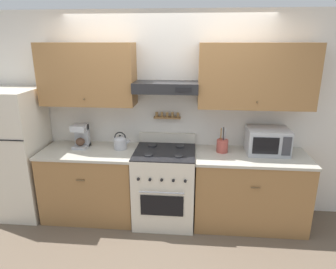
{
  "coord_description": "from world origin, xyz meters",
  "views": [
    {
      "loc": [
        0.35,
        -3.03,
        2.19
      ],
      "look_at": [
        0.04,
        0.28,
        1.15
      ],
      "focal_mm": 32.0,
      "sensor_mm": 36.0,
      "label": 1
    }
  ],
  "objects_px": {
    "tea_kettle": "(120,142)",
    "microwave": "(267,141)",
    "utensil_crock": "(222,146)",
    "stove_range": "(165,185)",
    "refrigerator": "(15,154)",
    "coffee_maker": "(81,136)"
  },
  "relations": [
    {
      "from": "tea_kettle",
      "to": "microwave",
      "type": "relative_size",
      "value": 0.45
    },
    {
      "from": "microwave",
      "to": "utensil_crock",
      "type": "bearing_deg",
      "value": -178.07
    },
    {
      "from": "microwave",
      "to": "utensil_crock",
      "type": "distance_m",
      "value": 0.53
    },
    {
      "from": "stove_range",
      "to": "microwave",
      "type": "height_order",
      "value": "microwave"
    },
    {
      "from": "utensil_crock",
      "to": "microwave",
      "type": "bearing_deg",
      "value": 1.93
    },
    {
      "from": "tea_kettle",
      "to": "utensil_crock",
      "type": "relative_size",
      "value": 0.71
    },
    {
      "from": "refrigerator",
      "to": "tea_kettle",
      "type": "distance_m",
      "value": 1.37
    },
    {
      "from": "stove_range",
      "to": "microwave",
      "type": "distance_m",
      "value": 1.36
    },
    {
      "from": "refrigerator",
      "to": "microwave",
      "type": "height_order",
      "value": "refrigerator"
    },
    {
      "from": "utensil_crock",
      "to": "stove_range",
      "type": "bearing_deg",
      "value": -171.38
    },
    {
      "from": "tea_kettle",
      "to": "utensil_crock",
      "type": "distance_m",
      "value": 1.26
    },
    {
      "from": "refrigerator",
      "to": "tea_kettle",
      "type": "xyz_separation_m",
      "value": [
        1.36,
        0.09,
        0.16
      ]
    },
    {
      "from": "stove_range",
      "to": "utensil_crock",
      "type": "bearing_deg",
      "value": 8.62
    },
    {
      "from": "stove_range",
      "to": "microwave",
      "type": "bearing_deg",
      "value": 5.74
    },
    {
      "from": "refrigerator",
      "to": "tea_kettle",
      "type": "bearing_deg",
      "value": 4.0
    },
    {
      "from": "tea_kettle",
      "to": "microwave",
      "type": "bearing_deg",
      "value": 0.57
    },
    {
      "from": "tea_kettle",
      "to": "stove_range",
      "type": "bearing_deg",
      "value": -10.47
    },
    {
      "from": "coffee_maker",
      "to": "utensil_crock",
      "type": "xyz_separation_m",
      "value": [
        1.77,
        -0.03,
        -0.07
      ]
    },
    {
      "from": "tea_kettle",
      "to": "refrigerator",
      "type": "bearing_deg",
      "value": -176.0
    },
    {
      "from": "refrigerator",
      "to": "microwave",
      "type": "relative_size",
      "value": 3.37
    },
    {
      "from": "stove_range",
      "to": "refrigerator",
      "type": "bearing_deg",
      "value": 179.7
    },
    {
      "from": "coffee_maker",
      "to": "stove_range",
      "type": "bearing_deg",
      "value": -6.91
    }
  ]
}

